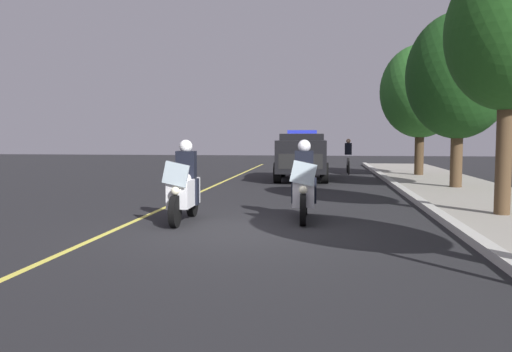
% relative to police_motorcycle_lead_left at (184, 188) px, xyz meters
% --- Properties ---
extents(ground_plane, '(80.00, 80.00, 0.00)m').
position_rel_police_motorcycle_lead_left_xyz_m(ground_plane, '(0.89, 1.39, -0.70)').
color(ground_plane, black).
extents(curb_strip, '(48.00, 0.24, 0.15)m').
position_rel_police_motorcycle_lead_left_xyz_m(curb_strip, '(0.89, 5.41, -0.62)').
color(curb_strip, '#B7B5AD').
rests_on(curb_strip, ground).
extents(lane_stripe_center, '(48.00, 0.12, 0.01)m').
position_rel_police_motorcycle_lead_left_xyz_m(lane_stripe_center, '(0.89, -1.06, -0.70)').
color(lane_stripe_center, '#E0D14C').
rests_on(lane_stripe_center, ground).
extents(police_motorcycle_lead_left, '(2.14, 0.57, 1.72)m').
position_rel_police_motorcycle_lead_left_xyz_m(police_motorcycle_lead_left, '(0.00, 0.00, 0.00)').
color(police_motorcycle_lead_left, black).
rests_on(police_motorcycle_lead_left, ground).
extents(police_motorcycle_lead_right, '(2.14, 0.57, 1.72)m').
position_rel_police_motorcycle_lead_left_xyz_m(police_motorcycle_lead_right, '(-0.57, 2.48, 0.00)').
color(police_motorcycle_lead_right, black).
rests_on(police_motorcycle_lead_right, ground).
extents(police_suv, '(4.95, 2.17, 2.05)m').
position_rel_police_motorcycle_lead_left_xyz_m(police_suv, '(-11.00, 1.99, 0.37)').
color(police_suv, black).
rests_on(police_suv, ground).
extents(cyclist_background, '(1.76, 0.33, 1.69)m').
position_rel_police_motorcycle_lead_left_xyz_m(cyclist_background, '(-14.79, 4.03, 0.14)').
color(cyclist_background, black).
rests_on(cyclist_background, ground).
extents(tree_mid_block, '(2.61, 2.61, 5.55)m').
position_rel_police_motorcycle_lead_left_xyz_m(tree_mid_block, '(-1.25, 6.75, 3.26)').
color(tree_mid_block, '#4C3823').
rests_on(tree_mid_block, sidewalk_strip).
extents(tree_far_back, '(3.43, 3.43, 5.79)m').
position_rel_police_motorcycle_lead_left_xyz_m(tree_far_back, '(-7.59, 7.28, 3.08)').
color(tree_far_back, '#4C3823').
rests_on(tree_far_back, sidewalk_strip).
extents(tree_behind_suv, '(3.51, 3.51, 5.71)m').
position_rel_police_motorcycle_lead_left_xyz_m(tree_behind_suv, '(-13.30, 7.06, 3.06)').
color(tree_behind_suv, '#42301E').
rests_on(tree_behind_suv, sidewalk_strip).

